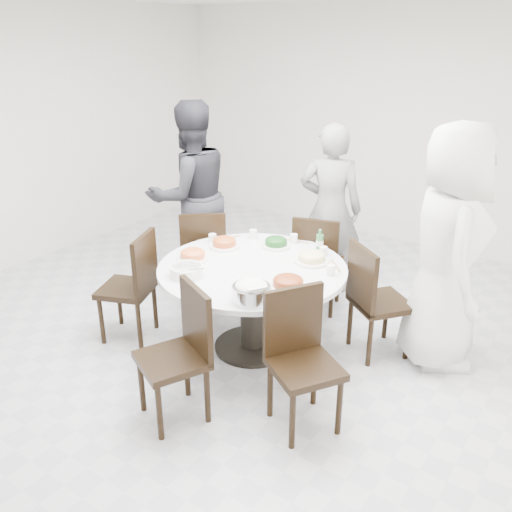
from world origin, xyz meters
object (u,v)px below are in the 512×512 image
Objects in this scene: chair_n at (318,261)px; chair_se at (305,365)px; chair_nw at (204,255)px; rice_bowl at (251,293)px; chair_ne at (381,300)px; dining_table at (252,308)px; diner_right at (448,249)px; soup_bowl at (187,271)px; chair_sw at (126,286)px; chair_s at (172,357)px; beverage_bottle at (320,241)px; diner_middle at (330,209)px; diner_left at (191,196)px.

chair_se is (0.76, -1.53, 0.00)m from chair_n.
rice_bowl is (1.24, -0.94, 0.33)m from chair_nw.
chair_ne and chair_nw have the same top height.
chair_n is 1.00× the size of chair_se.
dining_table is 1.58× the size of chair_nw.
chair_n is at bearing 51.44° from diner_right.
chair_sw is at bearing -177.89° from soup_bowl.
soup_bowl is at bearing 146.92° from chair_s.
chair_sw is at bearing 89.02° from diner_right.
chair_se is (1.83, -0.13, 0.00)m from chair_sw.
dining_table is 1.03m from chair_s.
rice_bowl is 0.65m from soup_bowl.
chair_n is 1.76m from chair_sw.
chair_nw is at bearing 9.92° from chair_n.
chair_s is (0.97, -1.47, 0.00)m from chair_nw.
beverage_bottle is (0.22, -0.40, 0.38)m from chair_n.
rice_bowl is at bearing -4.86° from soup_bowl.
diner_middle is 6.64× the size of soup_bowl.
chair_ne is 2.21m from diner_left.
chair_n and chair_se have the same top height.
chair_se is (-0.03, -1.14, 0.00)m from chair_ne.
diner_right reaches higher than chair_nw.
chair_sw is 0.50× the size of diner_right.
rice_bowl reaches higher than soup_bowl.
dining_table is 1.58× the size of chair_se.
chair_ne is 0.66m from diner_right.
chair_nw reaches higher than dining_table.
chair_sw is at bearing 43.87° from diner_middle.
chair_s is at bearing -98.17° from beverage_bottle.
beverage_bottle reaches higher than chair_sw.
chair_nw is 0.66m from diner_left.
chair_s is at bearing 39.16° from chair_sw.
rice_bowl is at bearing -87.58° from beverage_bottle.
chair_ne is 1.00× the size of chair_s.
chair_n reaches higher than soup_bowl.
beverage_bottle is at bearing 105.12° from chair_sw.
soup_bowl reaches higher than dining_table.
diner_right is 1.13× the size of diner_middle.
chair_s is 0.50× the size of diner_right.
chair_sw is 0.56× the size of diner_middle.
diner_right reaches higher than chair_n.
chair_s is 0.77m from soup_bowl.
diner_middle is 1.84m from soup_bowl.
diner_right is (0.44, 1.33, 0.48)m from chair_se.
chair_s is at bearing 151.40° from chair_se.
chair_ne is 1.78m from chair_nw.
chair_s is 4.58× the size of beverage_bottle.
chair_s is (-0.00, -1.97, 0.00)m from chair_n.
chair_n is at bearing 120.01° from chair_sw.
diner_middle is at bearing 101.96° from rice_bowl.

